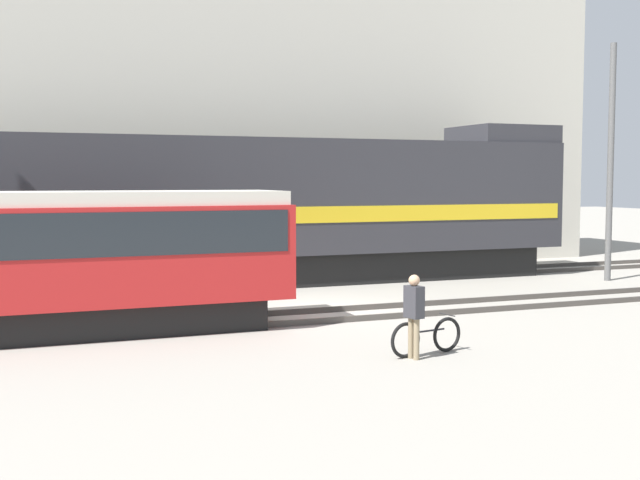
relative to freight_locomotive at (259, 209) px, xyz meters
The scene contains 9 objects.
ground_plane 5.77m from the freight_locomotive, 90.67° to the right, with size 120.00×120.00×0.00m, color gray.
track_near 6.87m from the freight_locomotive, 90.55° to the right, with size 60.00×1.50×0.14m.
track_far 2.33m from the freight_locomotive, behind, with size 60.00×1.51×0.14m.
building_backdrop 7.49m from the freight_locomotive, 90.53° to the left, with size 31.07×6.00×11.64m.
freight_locomotive is the anchor object (origin of this frame).
streetcar 9.06m from the freight_locomotive, 134.41° to the right, with size 9.60×2.54×3.07m.
bicycle 11.11m from the freight_locomotive, 90.28° to the right, with size 1.67×0.51×0.74m.
person 11.24m from the freight_locomotive, 92.31° to the right, with size 0.28×0.40×1.57m.
utility_pole_center 11.52m from the freight_locomotive, 16.41° to the right, with size 0.20×0.20×7.70m.
Camera 1 is at (-7.35, -18.86, 3.32)m, focal length 45.00 mm.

